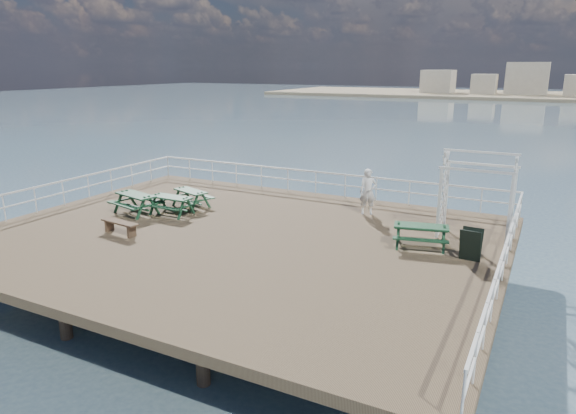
{
  "coord_description": "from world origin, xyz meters",
  "views": [
    {
      "loc": [
        9.64,
        -14.63,
        5.82
      ],
      "look_at": [
        1.77,
        0.59,
        1.1
      ],
      "focal_mm": 32.0,
      "sensor_mm": 36.0,
      "label": 1
    }
  ],
  "objects_px": {
    "picnic_table_d": "(191,195)",
    "flat_bench_near": "(120,225)",
    "picnic_table_c": "(421,231)",
    "trellis_arbor": "(476,200)",
    "person": "(368,192)",
    "picnic_table_b": "(171,201)",
    "picnic_table_a": "(136,199)"
  },
  "relations": [
    {
      "from": "picnic_table_c",
      "to": "person",
      "type": "bearing_deg",
      "value": 121.0
    },
    {
      "from": "picnic_table_c",
      "to": "flat_bench_near",
      "type": "bearing_deg",
      "value": -173.04
    },
    {
      "from": "picnic_table_b",
      "to": "trellis_arbor",
      "type": "xyz_separation_m",
      "value": [
        11.31,
        2.55,
        0.82
      ]
    },
    {
      "from": "picnic_table_c",
      "to": "flat_bench_near",
      "type": "distance_m",
      "value": 10.51
    },
    {
      "from": "flat_bench_near",
      "to": "person",
      "type": "relative_size",
      "value": 0.89
    },
    {
      "from": "picnic_table_c",
      "to": "flat_bench_near",
      "type": "relative_size",
      "value": 1.22
    },
    {
      "from": "picnic_table_d",
      "to": "picnic_table_a",
      "type": "bearing_deg",
      "value": -107.24
    },
    {
      "from": "picnic_table_d",
      "to": "trellis_arbor",
      "type": "bearing_deg",
      "value": 24.87
    },
    {
      "from": "flat_bench_near",
      "to": "picnic_table_b",
      "type": "bearing_deg",
      "value": 96.94
    },
    {
      "from": "picnic_table_c",
      "to": "trellis_arbor",
      "type": "xyz_separation_m",
      "value": [
        1.42,
        1.83,
        0.81
      ]
    },
    {
      "from": "picnic_table_b",
      "to": "picnic_table_d",
      "type": "bearing_deg",
      "value": 92.19
    },
    {
      "from": "picnic_table_c",
      "to": "picnic_table_d",
      "type": "distance_m",
      "value": 9.95
    },
    {
      "from": "flat_bench_near",
      "to": "trellis_arbor",
      "type": "height_order",
      "value": "trellis_arbor"
    },
    {
      "from": "trellis_arbor",
      "to": "picnic_table_c",
      "type": "bearing_deg",
      "value": -127.5
    },
    {
      "from": "trellis_arbor",
      "to": "person",
      "type": "relative_size",
      "value": 1.65
    },
    {
      "from": "picnic_table_b",
      "to": "picnic_table_a",
      "type": "bearing_deg",
      "value": -157.82
    },
    {
      "from": "picnic_table_d",
      "to": "flat_bench_near",
      "type": "xyz_separation_m",
      "value": [
        0.05,
        -4.15,
        -0.17
      ]
    },
    {
      "from": "picnic_table_a",
      "to": "picnic_table_d",
      "type": "relative_size",
      "value": 1.08
    },
    {
      "from": "flat_bench_near",
      "to": "person",
      "type": "bearing_deg",
      "value": 49.73
    },
    {
      "from": "picnic_table_d",
      "to": "picnic_table_c",
      "type": "bearing_deg",
      "value": 15.22
    },
    {
      "from": "picnic_table_b",
      "to": "person",
      "type": "distance_m",
      "value": 7.95
    },
    {
      "from": "picnic_table_a",
      "to": "trellis_arbor",
      "type": "distance_m",
      "value": 13.08
    },
    {
      "from": "picnic_table_c",
      "to": "flat_bench_near",
      "type": "xyz_separation_m",
      "value": [
        -9.88,
        -3.56,
        -0.2
      ]
    },
    {
      "from": "picnic_table_a",
      "to": "picnic_table_b",
      "type": "xyz_separation_m",
      "value": [
        1.38,
        0.55,
        -0.05
      ]
    },
    {
      "from": "person",
      "to": "picnic_table_b",
      "type": "bearing_deg",
      "value": -177.31
    },
    {
      "from": "picnic_table_d",
      "to": "person",
      "type": "bearing_deg",
      "value": 37.31
    },
    {
      "from": "picnic_table_d",
      "to": "trellis_arbor",
      "type": "distance_m",
      "value": 11.45
    },
    {
      "from": "picnic_table_a",
      "to": "flat_bench_near",
      "type": "height_order",
      "value": "picnic_table_a"
    },
    {
      "from": "picnic_table_b",
      "to": "picnic_table_d",
      "type": "relative_size",
      "value": 0.87
    },
    {
      "from": "picnic_table_b",
      "to": "trellis_arbor",
      "type": "relative_size",
      "value": 0.57
    },
    {
      "from": "picnic_table_b",
      "to": "picnic_table_c",
      "type": "relative_size",
      "value": 0.87
    },
    {
      "from": "picnic_table_b",
      "to": "trellis_arbor",
      "type": "bearing_deg",
      "value": 13.25
    }
  ]
}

